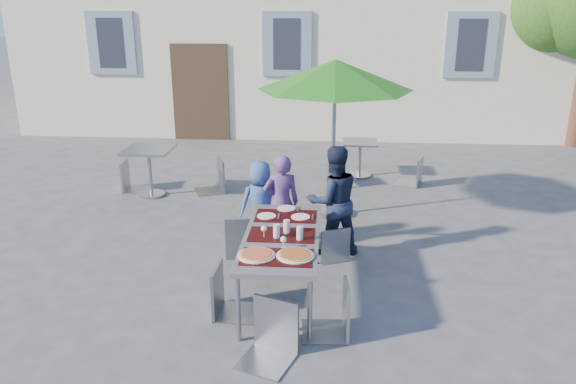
# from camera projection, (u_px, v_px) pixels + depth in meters

# --- Properties ---
(ground) EXTENTS (90.00, 90.00, 0.00)m
(ground) POSITION_uv_depth(u_px,v_px,m) (233.00, 303.00, 6.10)
(ground) COLOR #494A4C
(ground) RESTS_ON ground
(dining_table) EXTENTS (0.80, 1.85, 0.76)m
(dining_table) POSITION_uv_depth(u_px,v_px,m) (282.00, 240.00, 6.00)
(dining_table) COLOR #3F4044
(dining_table) RESTS_ON ground
(pizza_near_left) EXTENTS (0.38, 0.38, 0.03)m
(pizza_near_left) POSITION_uv_depth(u_px,v_px,m) (256.00, 254.00, 5.48)
(pizza_near_left) COLOR white
(pizza_near_left) RESTS_ON dining_table
(pizza_near_right) EXTENTS (0.38, 0.38, 0.03)m
(pizza_near_right) POSITION_uv_depth(u_px,v_px,m) (295.00, 255.00, 5.48)
(pizza_near_right) COLOR white
(pizza_near_right) RESTS_ON dining_table
(glassware) EXTENTS (0.45, 0.46, 0.15)m
(glassware) POSITION_uv_depth(u_px,v_px,m) (285.00, 231.00, 5.88)
(glassware) COLOR silver
(glassware) RESTS_ON dining_table
(place_settings) EXTENTS (0.65, 0.49, 0.01)m
(place_settings) POSITION_uv_depth(u_px,v_px,m) (285.00, 214.00, 6.56)
(place_settings) COLOR white
(place_settings) RESTS_ON dining_table
(child_0) EXTENTS (0.65, 0.53, 1.15)m
(child_0) POSITION_uv_depth(u_px,v_px,m) (261.00, 204.00, 7.42)
(child_0) COLOR #375697
(child_0) RESTS_ON ground
(child_1) EXTENTS (0.53, 0.41, 1.28)m
(child_1) POSITION_uv_depth(u_px,v_px,m) (281.00, 203.00, 7.25)
(child_1) COLOR #603C7A
(child_1) RESTS_ON ground
(child_2) EXTENTS (0.79, 0.61, 1.44)m
(child_2) POSITION_uv_depth(u_px,v_px,m) (333.00, 201.00, 7.10)
(child_2) COLOR #1A233A
(child_2) RESTS_ON ground
(chair_0) EXTENTS (0.53, 0.53, 1.05)m
(chair_0) POSITION_uv_depth(u_px,v_px,m) (243.00, 211.00, 7.04)
(chair_0) COLOR gray
(chair_0) RESTS_ON ground
(chair_1) EXTENTS (0.58, 0.58, 1.03)m
(chair_1) POSITION_uv_depth(u_px,v_px,m) (288.00, 209.00, 7.14)
(chair_1) COLOR gray
(chair_1) RESTS_ON ground
(chair_2) EXTENTS (0.51, 0.51, 0.87)m
(chair_2) POSITION_uv_depth(u_px,v_px,m) (333.00, 223.00, 6.96)
(chair_2) COLOR #8E9499
(chair_2) RESTS_ON ground
(chair_3) EXTENTS (0.47, 0.46, 1.00)m
(chair_3) POSITION_uv_depth(u_px,v_px,m) (226.00, 262.00, 5.73)
(chair_3) COLOR gray
(chair_3) RESTS_ON ground
(chair_4) EXTENTS (0.48, 0.47, 1.00)m
(chair_4) POSITION_uv_depth(u_px,v_px,m) (336.00, 280.00, 5.38)
(chair_4) COLOR #94999F
(chair_4) RESTS_ON ground
(chair_5) EXTENTS (0.58, 0.59, 1.02)m
(chair_5) POSITION_uv_depth(u_px,v_px,m) (271.00, 298.00, 5.01)
(chair_5) COLOR gray
(chair_5) RESTS_ON ground
(patio_umbrella) EXTENTS (2.24, 2.24, 2.34)m
(patio_umbrella) POSITION_uv_depth(u_px,v_px,m) (335.00, 76.00, 7.95)
(patio_umbrella) COLOR #9C9FA3
(patio_umbrella) RESTS_ON ground
(cafe_table_0) EXTENTS (0.76, 0.76, 0.82)m
(cafe_table_0) POSITION_uv_depth(u_px,v_px,m) (149.00, 162.00, 9.28)
(cafe_table_0) COLOR #9C9FA3
(cafe_table_0) RESTS_ON ground
(bg_chair_l_0) EXTENTS (0.47, 0.47, 0.98)m
(bg_chair_l_0) POSITION_uv_depth(u_px,v_px,m) (129.00, 158.00, 9.55)
(bg_chair_l_0) COLOR gray
(bg_chair_l_0) RESTS_ON ground
(bg_chair_r_0) EXTENTS (0.61, 0.60, 1.05)m
(bg_chair_r_0) POSITION_uv_depth(u_px,v_px,m) (214.00, 156.00, 9.50)
(bg_chair_r_0) COLOR gray
(bg_chair_r_0) RESTS_ON ground
(cafe_table_1) EXTENTS (0.62, 0.62, 0.67)m
(cafe_table_1) POSITION_uv_depth(u_px,v_px,m) (360.00, 154.00, 10.37)
(cafe_table_1) COLOR #9C9FA3
(cafe_table_1) RESTS_ON ground
(bg_chair_l_1) EXTENTS (0.57, 0.57, 0.99)m
(bg_chair_l_1) POSITION_uv_depth(u_px,v_px,m) (339.00, 154.00, 9.80)
(bg_chair_l_1) COLOR gray
(bg_chair_l_1) RESTS_ON ground
(bg_chair_r_1) EXTENTS (0.54, 0.54, 0.96)m
(bg_chair_r_1) POSITION_uv_depth(u_px,v_px,m) (415.00, 154.00, 9.85)
(bg_chair_r_1) COLOR gray
(bg_chair_r_1) RESTS_ON ground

